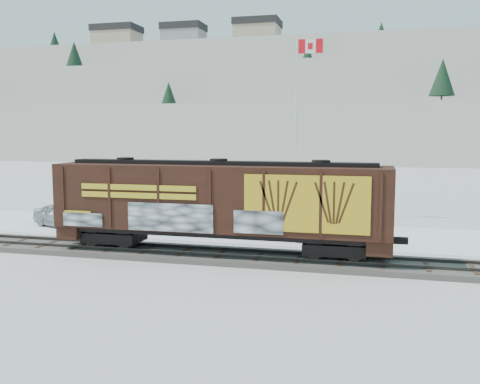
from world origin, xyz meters
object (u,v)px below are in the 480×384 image
(car_silver, at_px, (61,215))
(car_white, at_px, (277,218))
(hopper_railcar, at_px, (219,201))
(car_dark, at_px, (280,225))
(flagpole, at_px, (297,152))

(car_silver, height_order, car_white, car_white)
(car_silver, relative_size, car_white, 0.96)
(hopper_railcar, bearing_deg, car_dark, 70.90)
(hopper_railcar, height_order, flagpole, flagpole)
(hopper_railcar, xyz_separation_m, car_dark, (2.10, 6.05, -2.21))
(hopper_railcar, relative_size, car_dark, 3.36)
(flagpole, xyz_separation_m, car_dark, (0.02, -7.15, -4.26))
(car_silver, xyz_separation_m, car_dark, (15.05, 0.13, -0.05))
(hopper_railcar, distance_m, car_dark, 6.78)
(car_silver, relative_size, car_dark, 0.90)
(hopper_railcar, bearing_deg, car_white, 80.26)
(hopper_railcar, relative_size, car_silver, 3.72)
(flagpole, height_order, car_white, flagpole)
(flagpole, relative_size, car_white, 2.75)
(flagpole, bearing_deg, hopper_railcar, -98.93)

